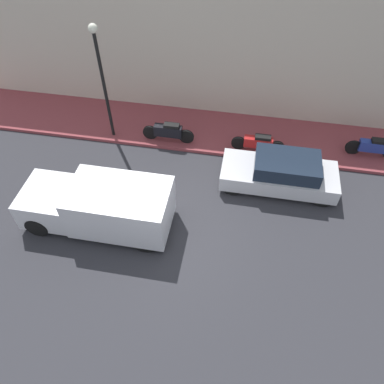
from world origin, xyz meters
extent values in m
plane|color=#2D2D33|center=(0.00, 0.00, 0.00)|extent=(60.00, 60.00, 0.00)
cube|color=brown|center=(5.33, 0.00, 0.06)|extent=(2.68, 19.57, 0.12)
cube|color=beige|center=(6.82, 0.00, 2.53)|extent=(0.30, 19.57, 5.06)
cube|color=silver|center=(2.80, -3.43, 0.47)|extent=(1.60, 3.99, 0.58)
cube|color=#192333|center=(2.80, -3.63, 1.02)|extent=(1.41, 2.20, 0.53)
cylinder|color=black|center=(2.12, -1.91, 0.33)|extent=(0.20, 0.65, 0.65)
cylinder|color=black|center=(3.48, -1.91, 0.33)|extent=(0.20, 0.65, 0.65)
cylinder|color=black|center=(2.12, -4.95, 0.33)|extent=(0.20, 0.65, 0.65)
cylinder|color=black|center=(3.48, -4.95, 0.33)|extent=(0.20, 0.65, 0.65)
cube|color=silver|center=(0.11, 1.39, 0.92)|extent=(1.85, 3.06, 1.44)
cube|color=silver|center=(0.11, 3.75, 0.71)|extent=(1.75, 1.65, 1.00)
cube|color=#192333|center=(0.11, 3.99, 0.99)|extent=(1.57, 0.91, 0.40)
cylinder|color=black|center=(-0.69, 3.95, 0.37)|extent=(0.22, 0.74, 0.74)
cylinder|color=black|center=(0.90, 3.95, 0.37)|extent=(0.22, 0.74, 0.74)
cylinder|color=black|center=(-0.69, 0.49, 0.37)|extent=(0.22, 0.74, 0.74)
cylinder|color=black|center=(0.90, 0.49, 0.37)|extent=(0.22, 0.74, 0.74)
cube|color=black|center=(4.40, 0.87, 0.60)|extent=(0.30, 1.09, 0.44)
cube|color=black|center=(4.40, 0.73, 0.88)|extent=(0.27, 0.60, 0.12)
cylinder|color=black|center=(4.40, 1.60, 0.42)|extent=(0.10, 0.60, 0.60)
cylinder|color=black|center=(4.40, 0.15, 0.42)|extent=(0.10, 0.60, 0.60)
cube|color=navy|center=(4.88, -6.88, 0.58)|extent=(0.30, 1.04, 0.41)
cube|color=black|center=(4.88, -7.03, 0.85)|extent=(0.27, 0.57, 0.12)
cylinder|color=black|center=(4.88, -6.20, 0.42)|extent=(0.10, 0.59, 0.59)
cube|color=#B21E1E|center=(4.40, -2.62, 0.55)|extent=(0.30, 1.08, 0.38)
cube|color=black|center=(4.40, -2.77, 0.80)|extent=(0.27, 0.59, 0.12)
cylinder|color=black|center=(4.40, -1.89, 0.40)|extent=(0.10, 0.55, 0.55)
cylinder|color=black|center=(4.40, -3.36, 0.40)|extent=(0.10, 0.55, 0.55)
cylinder|color=black|center=(4.37, 3.15, 2.24)|extent=(0.12, 0.12, 4.23)
sphere|color=silver|center=(4.37, 3.15, 4.45)|extent=(0.31, 0.31, 0.31)
camera|label=1|loc=(-6.80, -2.07, 9.78)|focal=35.00mm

